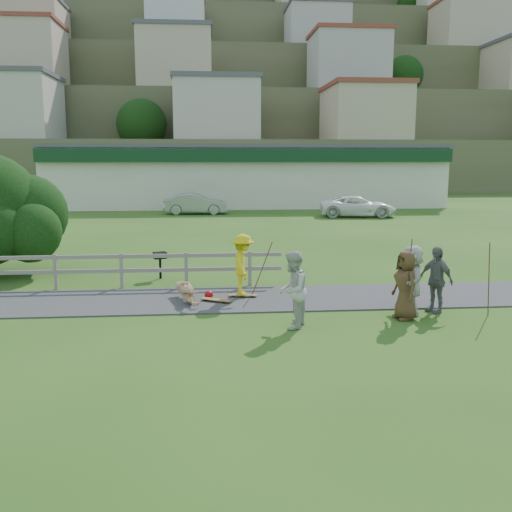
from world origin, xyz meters
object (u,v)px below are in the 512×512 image
object	(u,v)px
bbq	(160,265)
spectator_a	(292,290)
car_white	(358,206)
spectator_b	(436,279)
spectator_c	(405,285)
car_silver	(196,204)
skater_fallen	(187,292)
spectator_d	(412,280)
skater_rider	(243,268)

from	to	relation	value
bbq	spectator_a	bearing A→B (deg)	-79.15
bbq	car_white	bearing A→B (deg)	38.35
spectator_a	spectator_b	size ratio (longest dim) A/B	1.06
spectator_a	spectator_c	world-z (taller)	spectator_a
spectator_b	spectator_c	size ratio (longest dim) A/B	1.00
spectator_c	car_silver	xyz separation A→B (m)	(-5.67, 27.82, -0.12)
skater_fallen	car_white	bearing A→B (deg)	48.80
spectator_b	car_silver	size ratio (longest dim) A/B	0.38
skater_fallen	spectator_c	size ratio (longest dim) A/B	0.98
skater_fallen	spectator_b	distance (m)	6.72
spectator_a	car_silver	xyz separation A→B (m)	(-2.74, 28.32, -0.18)
skater_fallen	spectator_b	size ratio (longest dim) A/B	0.97
spectator_b	spectator_d	world-z (taller)	spectator_d
spectator_a	car_silver	world-z (taller)	spectator_a
spectator_a	spectator_b	world-z (taller)	spectator_a
spectator_c	spectator_d	bearing A→B (deg)	132.31
skater_rider	spectator_c	bearing A→B (deg)	-121.66
skater_rider	spectator_d	size ratio (longest dim) A/B	0.98
skater_rider	spectator_d	distance (m)	4.72
spectator_c	car_white	xyz separation A→B (m)	(5.46, 24.88, -0.15)
skater_rider	car_silver	bearing A→B (deg)	5.09
bbq	car_silver	bearing A→B (deg)	67.89
spectator_c	car_white	size ratio (longest dim) A/B	0.34
spectator_b	spectator_c	distance (m)	1.20
spectator_d	skater_fallen	bearing A→B (deg)	-94.43
skater_fallen	spectator_a	world-z (taller)	spectator_a
car_white	spectator_d	bearing A→B (deg)	174.91
skater_rider	bbq	xyz separation A→B (m)	(-2.59, 2.96, -0.43)
spectator_c	car_white	bearing A→B (deg)	155.59
skater_rider	spectator_a	size ratio (longest dim) A/B	0.95
bbq	spectator_c	bearing A→B (deg)	-60.13
skater_fallen	spectator_d	xyz separation A→B (m)	(5.84, -1.64, 0.59)
skater_fallen	spectator_d	size ratio (longest dim) A/B	0.94
car_silver	car_white	bearing A→B (deg)	-103.43
spectator_c	bbq	size ratio (longest dim) A/B	1.93
car_white	spectator_b	bearing A→B (deg)	176.42
spectator_a	car_white	distance (m)	26.73
car_silver	bbq	world-z (taller)	car_silver
spectator_b	car_silver	distance (m)	28.02
spectator_d	skater_rider	bearing A→B (deg)	-104.31
spectator_a	bbq	distance (m)	6.98
car_white	bbq	bearing A→B (deg)	155.10
skater_rider	spectator_d	world-z (taller)	spectator_d
spectator_c	spectator_d	size ratio (longest dim) A/B	0.96
spectator_c	spectator_d	xyz separation A→B (m)	(0.34, 0.48, 0.03)
spectator_b	spectator_c	world-z (taller)	spectator_b
car_white	car_silver	bearing A→B (deg)	81.97
spectator_d	bbq	size ratio (longest dim) A/B	2.00
spectator_a	bbq	bearing A→B (deg)	-127.68
skater_rider	car_silver	distance (m)	25.36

